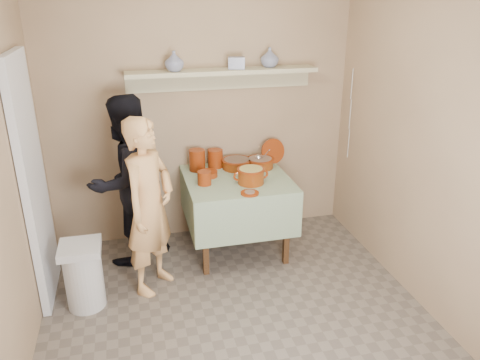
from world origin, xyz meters
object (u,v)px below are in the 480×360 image
object	(u,v)px
person_helper	(127,181)
cazuela_rice	(251,174)
person_cook	(150,207)
trash_bin	(84,275)
serving_table	(237,189)

from	to	relation	value
person_helper	cazuela_rice	size ratio (longest dim) A/B	4.79
person_cook	person_helper	bearing A→B (deg)	55.11
cazuela_rice	trash_bin	distance (m)	1.66
person_helper	cazuela_rice	bearing A→B (deg)	129.67
person_helper	trash_bin	world-z (taller)	person_helper
person_cook	serving_table	xyz separation A→B (m)	(0.84, 0.45, -0.11)
person_helper	cazuela_rice	world-z (taller)	person_helper
person_helper	serving_table	distance (m)	1.02
person_cook	cazuela_rice	distance (m)	0.98
serving_table	person_cook	bearing A→B (deg)	-151.85
person_helper	trash_bin	size ratio (longest dim) A/B	2.82
person_cook	serving_table	distance (m)	0.96
trash_bin	cazuela_rice	bearing A→B (deg)	16.18
person_cook	cazuela_rice	xyz separation A→B (m)	(0.93, 0.28, 0.09)
person_helper	person_cook	bearing A→B (deg)	69.77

